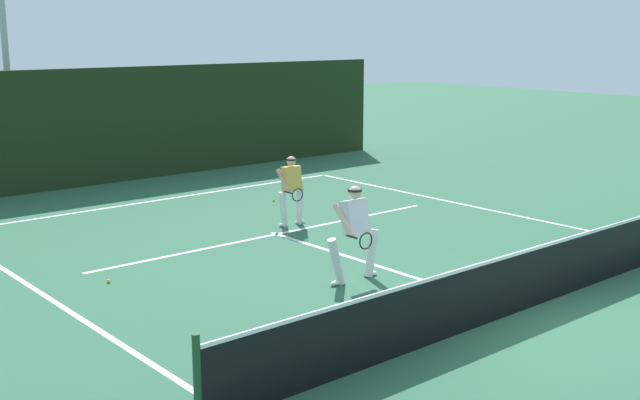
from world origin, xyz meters
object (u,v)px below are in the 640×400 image
object	(u,v)px
player_near	(355,229)
tennis_ball	(274,200)
player_far	(292,188)
tennis_ball_extra	(108,281)

from	to	relation	value
player_near	tennis_ball	world-z (taller)	player_near
player_far	tennis_ball	bearing A→B (deg)	-115.93
tennis_ball	player_near	bearing A→B (deg)	-115.18
player_far	tennis_ball_extra	world-z (taller)	player_far
player_near	tennis_ball	size ratio (longest dim) A/B	25.56
player_far	tennis_ball_extra	xyz separation A→B (m)	(-4.98, -1.21, -0.82)
player_near	tennis_ball_extra	xyz separation A→B (m)	(-3.31, 2.66, -0.90)
player_near	tennis_ball	bearing A→B (deg)	-115.23
tennis_ball	tennis_ball_extra	xyz separation A→B (m)	(-6.19, -3.47, 0.00)
player_far	tennis_ball	world-z (taller)	player_far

